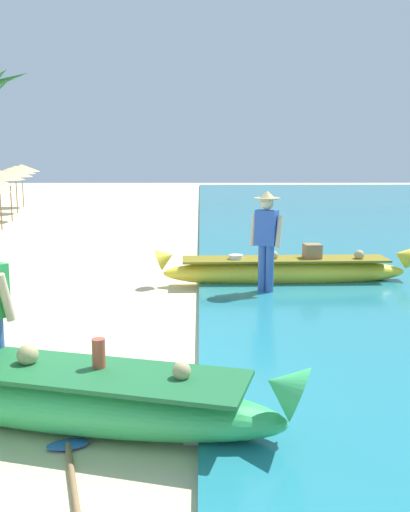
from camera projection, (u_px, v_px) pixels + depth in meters
name	position (u px, v px, depth m)	size (l,w,h in m)	color
ground_plane	(22.00, 374.00, 6.65)	(80.00, 80.00, 0.00)	beige
boat_green_foreground	(44.00, 393.00, 5.34)	(4.76, 1.92, 0.87)	#38B760
boat_yellow_midground	(285.00, 270.00, 10.93)	(4.87, 0.81, 0.80)	yellow
person_vendor_hatted	(266.00, 236.00, 9.94)	(0.58, 0.46, 1.84)	#3D5BA8
parasol_row_3	(9.00, 172.00, 20.77)	(1.60, 1.60, 1.91)	#8E6B47
parasol_row_4	(15.00, 170.00, 23.46)	(1.60, 1.60, 1.91)	#8E6B47
parasol_row_5	(22.00, 168.00, 25.95)	(1.60, 1.60, 1.91)	#8E6B47
cooler_box	(212.00, 414.00, 5.17)	(0.49, 0.35, 0.39)	silver
paddle	(72.00, 476.00, 4.49)	(0.67, 1.69, 0.05)	#8E6B47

